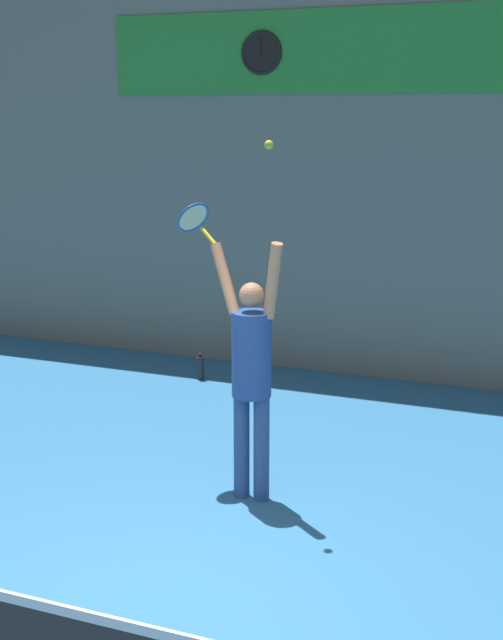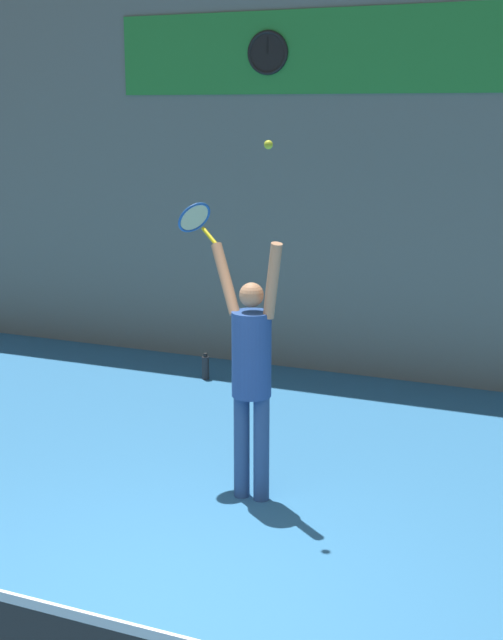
{
  "view_description": "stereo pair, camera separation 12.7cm",
  "coord_description": "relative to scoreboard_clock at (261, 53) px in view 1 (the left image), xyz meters",
  "views": [
    {
      "loc": [
        2.45,
        -4.41,
        3.13
      ],
      "look_at": [
        -0.11,
        1.92,
        1.51
      ],
      "focal_mm": 50.0,
      "sensor_mm": 36.0,
      "label": 1
    },
    {
      "loc": [
        2.57,
        -4.36,
        3.13
      ],
      "look_at": [
        -0.11,
        1.92,
        1.51
      ],
      "focal_mm": 50.0,
      "sensor_mm": 36.0,
      "label": 2
    }
  ],
  "objects": [
    {
      "name": "ground_plane",
      "position": [
        1.47,
        -5.6,
        -3.77
      ],
      "size": [
        18.0,
        18.0,
        0.0
      ],
      "primitive_type": "plane",
      "color": "teal"
    },
    {
      "name": "back_wall",
      "position": [
        1.47,
        0.08,
        -1.27
      ],
      "size": [
        18.0,
        0.1,
        5.0
      ],
      "color": "slate",
      "rests_on": "ground_plane"
    },
    {
      "name": "sponsor_banner",
      "position": [
        1.47,
        0.02,
        -0.0
      ],
      "size": [
        6.78,
        0.02,
        0.93
      ],
      "color": "#288C38"
    },
    {
      "name": "scoreboard_clock",
      "position": [
        0.0,
        0.0,
        0.0
      ],
      "size": [
        0.51,
        0.05,
        0.51
      ],
      "color": "black"
    },
    {
      "name": "tennis_player",
      "position": [
        1.36,
        -3.68,
        -2.66
      ],
      "size": [
        0.76,
        0.43,
        2.15
      ],
      "color": "#2D4C7F",
      "rests_on": "ground_plane"
    },
    {
      "name": "tennis_racket",
      "position": [
        0.71,
        -3.34,
        -1.53
      ],
      "size": [
        0.43,
        0.36,
        0.34
      ],
      "color": "yellow"
    },
    {
      "name": "tennis_ball",
      "position": [
        1.55,
        -3.81,
        -0.89
      ],
      "size": [
        0.07,
        0.07,
        0.07
      ],
      "color": "#CCDB2D"
    },
    {
      "name": "water_bottle",
      "position": [
        -0.44,
        -0.84,
        -3.62
      ],
      "size": [
        0.09,
        0.09,
        0.32
      ],
      "color": "#262628",
      "rests_on": "ground_plane"
    }
  ]
}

